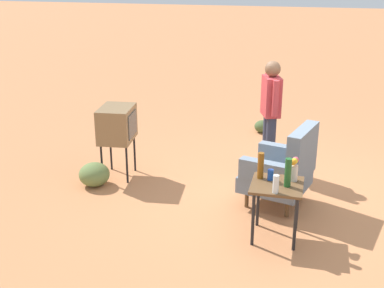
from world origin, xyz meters
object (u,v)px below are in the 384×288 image
(bottle_tall_amber, at_px, (261,166))
(soda_can_blue, at_px, (270,175))
(person_standing, at_px, (271,110))
(bottle_wine_green, at_px, (288,173))
(armchair, at_px, (284,169))
(tv_on_stand, at_px, (117,124))
(flower_vase, at_px, (294,168))
(bottle_short_clear, at_px, (276,184))
(side_table, at_px, (277,192))

(bottle_tall_amber, relative_size, soda_can_blue, 2.46)
(person_standing, distance_m, bottle_tall_amber, 1.79)
(bottle_wine_green, xyz_separation_m, soda_can_blue, (-0.13, -0.19, -0.10))
(armchair, height_order, person_standing, person_standing)
(armchair, distance_m, tv_on_stand, 2.40)
(armchair, height_order, flower_vase, armchair)
(soda_can_blue, bearing_deg, bottle_tall_amber, -101.31)
(bottle_tall_amber, bearing_deg, bottle_short_clear, 30.32)
(soda_can_blue, height_order, flower_vase, flower_vase)
(tv_on_stand, relative_size, person_standing, 0.63)
(armchair, relative_size, soda_can_blue, 8.69)
(bottle_wine_green, relative_size, soda_can_blue, 2.62)
(person_standing, height_order, bottle_wine_green, person_standing)
(soda_can_blue, bearing_deg, armchair, 172.04)
(side_table, distance_m, bottle_short_clear, 0.30)
(bottle_short_clear, xyz_separation_m, soda_can_blue, (-0.32, -0.09, -0.04))
(side_table, relative_size, bottle_wine_green, 2.04)
(bottle_tall_amber, relative_size, flower_vase, 1.13)
(bottle_short_clear, height_order, flower_vase, flower_vase)
(side_table, height_order, person_standing, person_standing)
(person_standing, height_order, bottle_tall_amber, person_standing)
(bottle_short_clear, bearing_deg, flower_vase, 156.48)
(bottle_tall_amber, xyz_separation_m, bottle_wine_green, (0.15, 0.31, 0.01))
(armchair, bearing_deg, person_standing, -164.84)
(side_table, distance_m, bottle_wine_green, 0.28)
(soda_can_blue, bearing_deg, side_table, 43.12)
(person_standing, relative_size, bottle_tall_amber, 5.47)
(armchair, xyz_separation_m, bottle_wine_green, (0.86, 0.09, 0.32))
(side_table, height_order, flower_vase, flower_vase)
(side_table, bearing_deg, flower_vase, 131.63)
(tv_on_stand, distance_m, soda_can_blue, 2.51)
(person_standing, bearing_deg, flower_vase, 13.90)
(bottle_tall_amber, bearing_deg, soda_can_blue, 78.69)
(bottle_tall_amber, xyz_separation_m, flower_vase, (-0.02, 0.36, -0.00))
(side_table, distance_m, bottle_tall_amber, 0.34)
(tv_on_stand, relative_size, soda_can_blue, 8.44)
(armchair, distance_m, bottle_tall_amber, 0.80)
(tv_on_stand, distance_m, bottle_wine_green, 2.73)
(flower_vase, bearing_deg, bottle_short_clear, -23.52)
(tv_on_stand, relative_size, bottle_tall_amber, 3.43)
(person_standing, bearing_deg, tv_on_stand, -71.17)
(side_table, height_order, bottle_wine_green, bottle_wine_green)
(side_table, relative_size, soda_can_blue, 5.36)
(armchair, relative_size, bottle_short_clear, 5.30)
(person_standing, height_order, flower_vase, person_standing)
(armchair, height_order, bottle_wine_green, armchair)
(tv_on_stand, bearing_deg, soda_can_blue, 63.89)
(tv_on_stand, relative_size, flower_vase, 3.89)
(tv_on_stand, bearing_deg, person_standing, 108.83)
(armchair, xyz_separation_m, side_table, (0.82, -0.01, 0.06))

